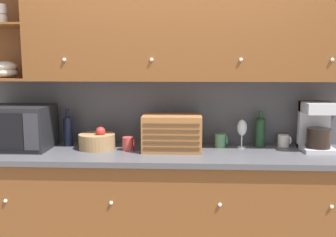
{
  "coord_description": "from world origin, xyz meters",
  "views": [
    {
      "loc": [
        0.14,
        -3.11,
        1.61
      ],
      "look_at": [
        0.0,
        -0.22,
        1.19
      ],
      "focal_mm": 40.0,
      "sensor_mm": 36.0,
      "label": 1
    }
  ],
  "objects": [
    {
      "name": "mug_patterned_third",
      "position": [
        -0.3,
        -0.3,
        1.0
      ],
      "size": [
        0.1,
        0.09,
        0.1
      ],
      "color": "#B73D38",
      "rests_on": "counter_unit"
    },
    {
      "name": "wine_bottle",
      "position": [
        0.74,
        -0.11,
        1.08
      ],
      "size": [
        0.09,
        0.09,
        0.29
      ],
      "color": "#19381E",
      "rests_on": "counter_unit"
    },
    {
      "name": "coffee_maker",
      "position": [
        1.15,
        -0.22,
        1.14
      ],
      "size": [
        0.24,
        0.25,
        0.37
      ],
      "color": "#B7B7BC",
      "rests_on": "counter_unit"
    },
    {
      "name": "second_wine_bottle",
      "position": [
        -0.82,
        -0.16,
        1.09
      ],
      "size": [
        0.07,
        0.07,
        0.3
      ],
      "color": "black",
      "rests_on": "counter_unit"
    },
    {
      "name": "mug_blue_second",
      "position": [
        0.93,
        -0.1,
        1.0
      ],
      "size": [
        0.1,
        0.09,
        0.1
      ],
      "color": "silver",
      "rests_on": "counter_unit"
    },
    {
      "name": "bread_box",
      "position": [
        0.03,
        -0.29,
        1.09
      ],
      "size": [
        0.45,
        0.29,
        0.28
      ],
      "color": "#996033",
      "rests_on": "counter_unit"
    },
    {
      "name": "counter_unit",
      "position": [
        0.0,
        -0.32,
        0.48
      ],
      "size": [
        3.03,
        0.67,
        0.95
      ],
      "color": "brown",
      "rests_on": "ground_plane"
    },
    {
      "name": "wall_back",
      "position": [
        0.0,
        0.03,
        1.3
      ],
      "size": [
        5.41,
        0.06,
        2.6
      ],
      "color": "silver",
      "rests_on": "ground_plane"
    },
    {
      "name": "fruit_basket",
      "position": [
        -0.56,
        -0.26,
        1.01
      ],
      "size": [
        0.28,
        0.28,
        0.18
      ],
      "color": "#937047",
      "rests_on": "counter_unit"
    },
    {
      "name": "microwave",
      "position": [
        -1.17,
        -0.28,
        1.12
      ],
      "size": [
        0.5,
        0.4,
        0.34
      ],
      "color": "black",
      "rests_on": "counter_unit"
    },
    {
      "name": "wine_glass",
      "position": [
        0.59,
        -0.16,
        1.1
      ],
      "size": [
        0.08,
        0.08,
        0.23
      ],
      "color": "silver",
      "rests_on": "counter_unit"
    },
    {
      "name": "mug",
      "position": [
        0.42,
        -0.15,
        1.0
      ],
      "size": [
        0.1,
        0.09,
        0.11
      ],
      "color": "#4C845B",
      "rests_on": "counter_unit"
    },
    {
      "name": "backsplash_panel",
      "position": [
        0.0,
        -0.01,
        1.21
      ],
      "size": [
        3.01,
        0.01,
        0.53
      ],
      "color": "#4C4C51",
      "rests_on": "counter_unit"
    },
    {
      "name": "upper_cabinets",
      "position": [
        0.17,
        -0.17,
        1.92
      ],
      "size": [
        3.01,
        0.37,
        0.89
      ],
      "color": "brown",
      "rests_on": "backsplash_panel"
    }
  ]
}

